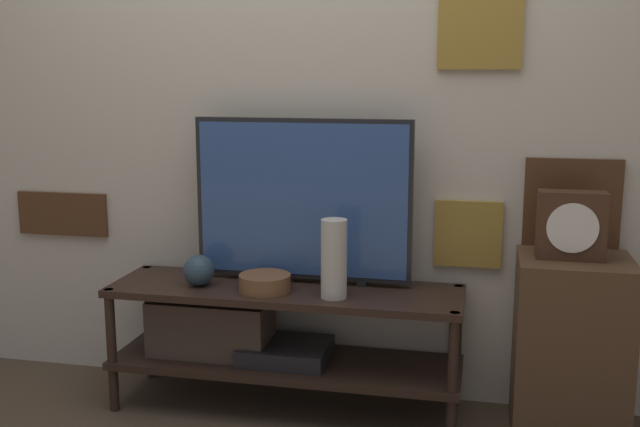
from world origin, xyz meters
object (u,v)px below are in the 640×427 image
at_px(vase_tall_ceramic, 334,259).
at_px(mantel_clock, 571,225).
at_px(vase_round_glass, 199,270).
at_px(television, 303,200).
at_px(vase_wide_bowl, 265,283).

height_order(vase_tall_ceramic, mantel_clock, mantel_clock).
relative_size(vase_tall_ceramic, vase_round_glass, 2.42).
relative_size(vase_tall_ceramic, mantel_clock, 1.22).
xyz_separation_m(vase_round_glass, mantel_clock, (1.45, 0.06, 0.24)).
height_order(television, vase_wide_bowl, television).
xyz_separation_m(television, vase_wide_bowl, (-0.12, -0.15, -0.32)).
distance_m(vase_tall_ceramic, vase_round_glass, 0.58).
bearing_deg(television, vase_wide_bowl, -127.64).
bearing_deg(mantel_clock, vase_tall_ceramic, -173.20).
bearing_deg(vase_round_glass, mantel_clock, 2.41).
distance_m(vase_tall_ceramic, vase_wide_bowl, 0.31).
relative_size(television, vase_wide_bowl, 4.34).
xyz_separation_m(television, mantel_clock, (1.04, -0.08, -0.05)).
bearing_deg(vase_wide_bowl, vase_round_glass, 176.88).
bearing_deg(vase_wide_bowl, vase_tall_ceramic, -5.54).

